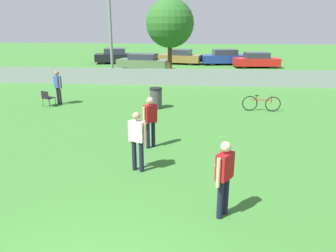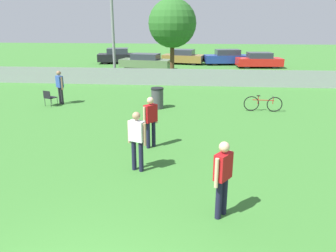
{
  "view_description": "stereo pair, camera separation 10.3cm",
  "coord_description": "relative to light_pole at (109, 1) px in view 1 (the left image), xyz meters",
  "views": [
    {
      "loc": [
        1.69,
        -3.22,
        4.03
      ],
      "look_at": [
        0.93,
        6.03,
        1.05
      ],
      "focal_mm": 35.0,
      "sensor_mm": 36.0,
      "label": 1
    },
    {
      "loc": [
        1.8,
        -3.22,
        4.03
      ],
      "look_at": [
        0.93,
        6.03,
        1.05
      ],
      "focal_mm": 35.0,
      "sensor_mm": 36.0,
      "label": 2
    }
  ],
  "objects": [
    {
      "name": "fence_backline",
      "position": [
        4.18,
        -1.77,
        -4.8
      ],
      "size": [
        27.49,
        0.07,
        1.21
      ],
      "color": "gray",
      "rests_on": "ground_plane"
    },
    {
      "name": "light_pole",
      "position": [
        0.0,
        0.0,
        0.0
      ],
      "size": [
        0.9,
        0.36,
        9.15
      ],
      "color": "gray",
      "rests_on": "ground_plane"
    },
    {
      "name": "tree_near_pole",
      "position": [
        3.94,
        1.99,
        -1.47
      ],
      "size": [
        3.52,
        3.52,
        5.65
      ],
      "color": "#4C331E",
      "rests_on": "ground_plane"
    },
    {
      "name": "player_receiver_white",
      "position": [
        4.34,
        -14.66,
        -4.35
      ],
      "size": [
        0.55,
        0.36,
        1.71
      ],
      "rotation": [
        0.0,
        0.0,
        -0.38
      ],
      "color": "#191933",
      "rests_on": "ground_plane"
    },
    {
      "name": "player_thrower_red",
      "position": [
        6.54,
        -16.74,
        -4.35
      ],
      "size": [
        0.42,
        0.49,
        1.71
      ],
      "rotation": [
        0.0,
        0.0,
        0.97
      ],
      "color": "#191933",
      "rests_on": "ground_plane"
    },
    {
      "name": "player_defender_red",
      "position": [
        4.45,
        -12.84,
        -4.35
      ],
      "size": [
        0.45,
        0.46,
        1.71
      ],
      "rotation": [
        0.0,
        0.0,
        0.82
      ],
      "color": "#191933",
      "rests_on": "ground_plane"
    },
    {
      "name": "spectator_in_blue",
      "position": [
        -0.96,
        -7.31,
        -4.37
      ],
      "size": [
        0.45,
        0.43,
        1.69
      ],
      "rotation": [
        0.0,
        0.0,
        2.45
      ],
      "color": "black",
      "rests_on": "ground_plane"
    },
    {
      "name": "frisbee_disc",
      "position": [
        6.66,
        -14.15,
        -5.33
      ],
      "size": [
        0.3,
        0.3,
        0.03
      ],
      "color": "yellow",
      "rests_on": "ground_plane"
    },
    {
      "name": "folding_chair_sideline",
      "position": [
        -1.34,
        -7.79,
        -4.88
      ],
      "size": [
        0.61,
        0.61,
        0.79
      ],
      "rotation": [
        0.0,
        0.0,
        2.73
      ],
      "color": "#333338",
      "rests_on": "ground_plane"
    },
    {
      "name": "bicycle_sideline",
      "position": [
        9.0,
        -7.82,
        -4.98
      ],
      "size": [
        1.76,
        0.44,
        0.76
      ],
      "rotation": [
        0.0,
        0.0,
        -0.05
      ],
      "color": "black",
      "rests_on": "ground_plane"
    },
    {
      "name": "trash_bin",
      "position": [
        4.02,
        -7.71,
        -4.84
      ],
      "size": [
        0.61,
        0.61,
        1.0
      ],
      "color": "#3F3F44",
      "rests_on": "ground_plane"
    },
    {
      "name": "parked_car_dark",
      "position": [
        -2.14,
        9.69,
        -4.63
      ],
      "size": [
        4.17,
        2.48,
        1.48
      ],
      "rotation": [
        0.0,
        0.0,
        0.17
      ],
      "color": "black",
      "rests_on": "ground_plane"
    },
    {
      "name": "parked_car_olive",
      "position": [
        1.31,
        5.69,
        -4.69
      ],
      "size": [
        4.65,
        2.46,
        1.35
      ],
      "rotation": [
        0.0,
        0.0,
        -0.17
      ],
      "color": "black",
      "rests_on": "ground_plane"
    },
    {
      "name": "parked_car_tan",
      "position": [
        4.39,
        9.75,
        -4.67
      ],
      "size": [
        4.2,
        2.54,
        1.4
      ],
      "rotation": [
        0.0,
        0.0,
        -0.19
      ],
      "color": "black",
      "rests_on": "ground_plane"
    },
    {
      "name": "parked_car_blue",
      "position": [
        8.68,
        9.58,
        -4.65
      ],
      "size": [
        4.53,
        2.29,
        1.45
      ],
      "rotation": [
        0.0,
        0.0,
        0.15
      ],
      "color": "black",
      "rests_on": "ground_plane"
    },
    {
      "name": "parked_car_red",
      "position": [
        11.39,
        7.7,
        -4.69
      ],
      "size": [
        4.14,
        2.1,
        1.35
      ],
      "rotation": [
        0.0,
        0.0,
        0.08
      ],
      "color": "black",
      "rests_on": "ground_plane"
    }
  ]
}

